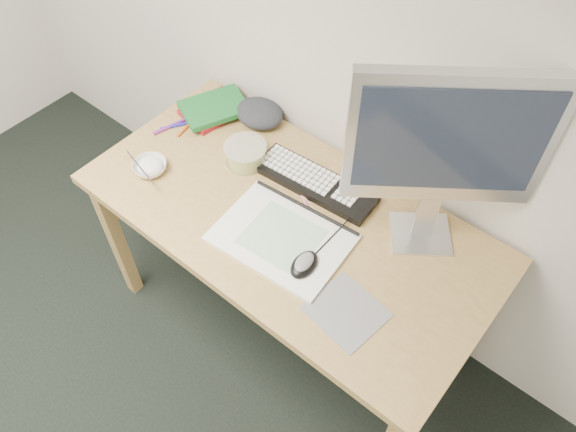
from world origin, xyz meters
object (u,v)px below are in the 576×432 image
object	(u,v)px
desk	(288,230)
sketchpad	(282,238)
monitor	(447,145)
rice_bowl	(150,167)
keyboard	(315,183)

from	to	relation	value
desk	sketchpad	bearing A→B (deg)	-62.02
sketchpad	monitor	world-z (taller)	monitor
sketchpad	rice_bowl	distance (m)	0.55
desk	monitor	size ratio (longest dim) A/B	2.21
keyboard	monitor	distance (m)	0.55
monitor	keyboard	bearing A→B (deg)	150.02
keyboard	rice_bowl	world-z (taller)	rice_bowl
keyboard	rice_bowl	bearing A→B (deg)	-151.18
desk	sketchpad	world-z (taller)	sketchpad
sketchpad	rice_bowl	xyz separation A→B (m)	(-0.55, -0.07, 0.01)
monitor	rice_bowl	world-z (taller)	monitor
sketchpad	desk	bearing A→B (deg)	113.03
desk	monitor	world-z (taller)	monitor
desk	keyboard	world-z (taller)	keyboard
desk	rice_bowl	bearing A→B (deg)	-162.96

